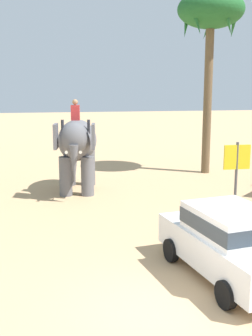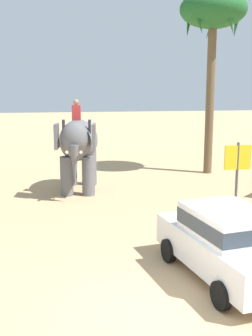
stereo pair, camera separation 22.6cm
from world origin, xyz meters
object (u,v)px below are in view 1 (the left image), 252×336
(palm_tree_near_hut, at_px, (211,16))
(signboard_yellow, at_px, (237,161))
(elephant_with_mahout, at_px, (77,145))
(car_sedan_foreground, at_px, (229,240))

(palm_tree_near_hut, distance_m, signboard_yellow, 8.57)
(elephant_with_mahout, bearing_deg, signboard_yellow, -30.13)
(palm_tree_near_hut, xyz_separation_m, signboard_yellow, (-1.06, -6.06, -5.97))
(signboard_yellow, bearing_deg, palm_tree_near_hut, 80.09)
(car_sedan_foreground, xyz_separation_m, signboard_yellow, (2.69, 5.70, 0.76))
(car_sedan_foreground, xyz_separation_m, elephant_with_mahout, (-2.92, 8.95, 1.06))
(palm_tree_near_hut, height_order, signboard_yellow, palm_tree_near_hut)
(car_sedan_foreground, relative_size, elephant_with_mahout, 1.09)
(car_sedan_foreground, height_order, palm_tree_near_hut, palm_tree_near_hut)
(car_sedan_foreground, bearing_deg, signboard_yellow, 64.70)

